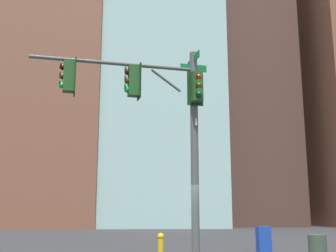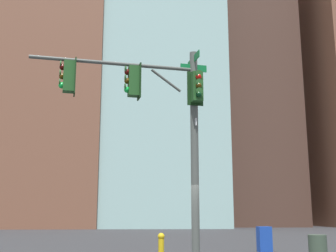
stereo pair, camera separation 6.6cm
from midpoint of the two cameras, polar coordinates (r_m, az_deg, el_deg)
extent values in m
cylinder|color=#4C514C|center=(14.04, 3.44, -3.74)|extent=(0.26, 0.26, 7.02)
cylinder|color=#4C514C|center=(14.18, -7.21, 8.27)|extent=(1.12, 5.29, 0.12)
cylinder|color=#4C514C|center=(14.33, -0.39, 6.07)|extent=(0.28, 1.04, 0.75)
cube|color=#0F6B33|center=(14.84, 3.28, 8.82)|extent=(1.25, 0.27, 0.24)
cube|color=#0F6B33|center=(14.74, 3.30, 7.73)|extent=(0.20, 0.92, 0.24)
cube|color=white|center=(14.22, 3.39, 0.41)|extent=(0.45, 0.11, 0.24)
cube|color=#1E4C1E|center=(14.08, -4.76, 5.95)|extent=(0.40, 0.40, 1.00)
cube|color=black|center=(14.11, -3.99, 5.90)|extent=(0.54, 0.14, 1.16)
sphere|color=#470A07|center=(14.15, -5.56, 7.17)|extent=(0.20, 0.20, 0.20)
cylinder|color=#1E4C1E|center=(14.17, -5.82, 7.53)|extent=(0.23, 0.08, 0.23)
sphere|color=#4C330A|center=(14.05, -5.59, 6.01)|extent=(0.20, 0.20, 0.20)
cylinder|color=#1E4C1E|center=(14.07, -5.84, 6.37)|extent=(0.23, 0.08, 0.23)
sphere|color=green|center=(13.97, -5.61, 4.83)|extent=(0.20, 0.20, 0.20)
cylinder|color=#1E4C1E|center=(13.98, -5.87, 5.20)|extent=(0.23, 0.08, 0.23)
cube|color=#1E4C1E|center=(13.92, -13.22, 6.44)|extent=(0.40, 0.40, 1.00)
cube|color=black|center=(13.92, -12.43, 6.40)|extent=(0.54, 0.14, 1.16)
sphere|color=#470A07|center=(14.02, -14.01, 7.65)|extent=(0.20, 0.20, 0.20)
cylinder|color=#1E4C1E|center=(14.05, -14.26, 8.01)|extent=(0.23, 0.08, 0.23)
sphere|color=#4C330A|center=(13.92, -14.07, 6.48)|extent=(0.20, 0.20, 0.20)
cylinder|color=#1E4C1E|center=(13.95, -14.32, 6.85)|extent=(0.23, 0.08, 0.23)
sphere|color=green|center=(13.83, -14.13, 5.30)|extent=(0.20, 0.20, 0.20)
cylinder|color=#1E4C1E|center=(13.86, -14.38, 5.67)|extent=(0.23, 0.08, 0.23)
cube|color=#1E4C1E|center=(14.20, 3.73, 5.20)|extent=(0.40, 0.40, 1.00)
cube|color=black|center=(14.37, 3.50, 4.99)|extent=(0.14, 0.54, 1.16)
sphere|color=red|center=(14.10, 3.97, 6.60)|extent=(0.20, 0.20, 0.20)
cylinder|color=#1E4C1E|center=(14.07, 4.05, 7.03)|extent=(0.08, 0.23, 0.23)
sphere|color=#4C330A|center=(14.01, 3.99, 5.43)|extent=(0.20, 0.20, 0.20)
cylinder|color=#1E4C1E|center=(13.98, 4.07, 5.86)|extent=(0.08, 0.23, 0.23)
sphere|color=#0A3819|center=(13.93, 4.00, 4.25)|extent=(0.20, 0.20, 0.20)
cylinder|color=#1E4C1E|center=(13.90, 4.08, 4.68)|extent=(0.08, 0.23, 0.23)
cylinder|color=gold|center=(16.85, -1.09, -15.92)|extent=(0.22, 0.22, 0.65)
sphere|color=gold|center=(16.82, -1.09, -14.51)|extent=(0.26, 0.26, 0.26)
cylinder|color=gold|center=(17.00, -1.12, -15.77)|extent=(0.10, 0.09, 0.09)
cylinder|color=#384738|center=(14.50, 19.22, -15.41)|extent=(0.56, 0.56, 0.95)
cube|color=#193FA5|center=(19.37, 12.53, -14.50)|extent=(0.50, 0.60, 1.05)
cube|color=#4C3328|center=(64.73, 6.41, 9.26)|extent=(18.79, 18.08, 49.10)
cube|color=brown|center=(60.30, -15.96, 6.31)|extent=(21.46, 16.64, 39.32)
camera|label=1|loc=(0.03, -90.14, 0.03)|focal=45.72mm
camera|label=2|loc=(0.03, 89.86, -0.03)|focal=45.72mm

